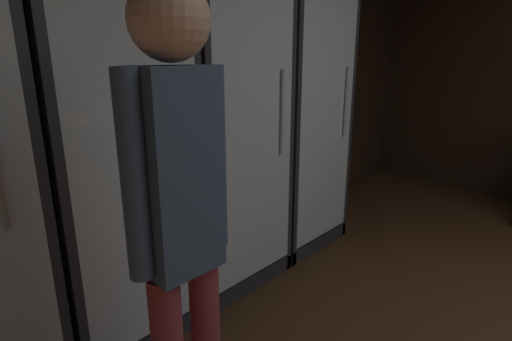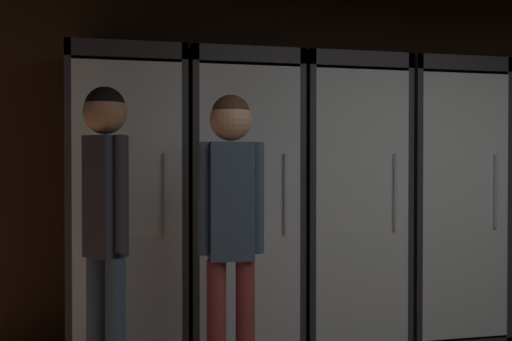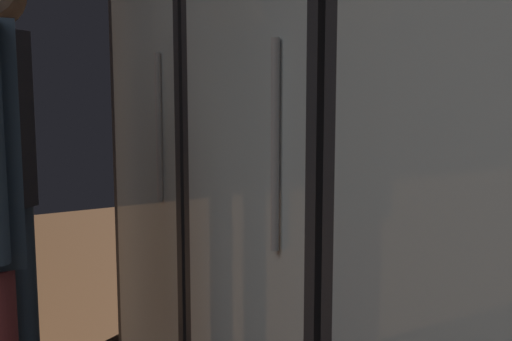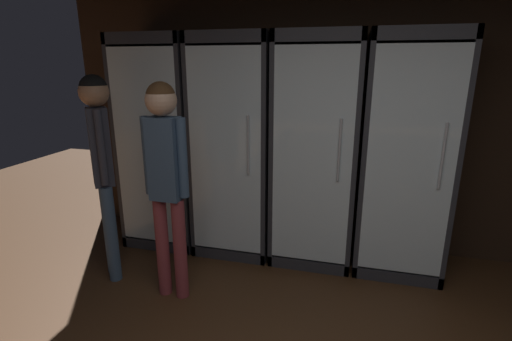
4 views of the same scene
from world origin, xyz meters
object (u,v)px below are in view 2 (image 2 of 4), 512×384
at_px(cooler_right, 383,269).
at_px(shopper_near, 207,253).
at_px(cooler_left, 272,216).
at_px(shopper_far, 161,231).
at_px(cooler_far_left, 241,200).
at_px(cooler_center, 316,238).

relative_size(cooler_right, shopper_near, 1.18).
bearing_deg(cooler_left, shopper_far, -53.11).
distance_m(cooler_right, shopper_far, 1.18).
bearing_deg(cooler_far_left, shopper_near, -23.53).
relative_size(cooler_right, shopper_far, 1.14).
bearing_deg(shopper_near, cooler_center, 123.84).
xyz_separation_m(cooler_left, shopper_far, (0.72, -0.96, 0.13)).
bearing_deg(cooler_center, shopper_near, -56.16).
bearing_deg(cooler_far_left, cooler_center, -0.03).
distance_m(shopper_near, shopper_far, 0.56).
xyz_separation_m(cooler_center, shopper_near, (0.57, -0.86, 0.14)).
height_order(cooler_far_left, cooler_right, same).
xyz_separation_m(cooler_center, cooler_right, (0.70, 0.00, 0.01)).
distance_m(cooler_center, shopper_far, 0.97).
bearing_deg(shopper_near, cooler_right, 81.81).
xyz_separation_m(cooler_right, shopper_near, (-0.12, -0.86, 0.14)).
xyz_separation_m(shopper_near, shopper_far, (-0.55, -0.10, -0.01)).
bearing_deg(shopper_near, shopper_far, -169.29).
relative_size(cooler_left, shopper_near, 1.18).
xyz_separation_m(cooler_far_left, shopper_near, (1.97, -0.86, 0.13)).
bearing_deg(cooler_center, shopper_far, -88.64).
xyz_separation_m(cooler_right, shopper_far, (-0.68, -0.96, 0.12)).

